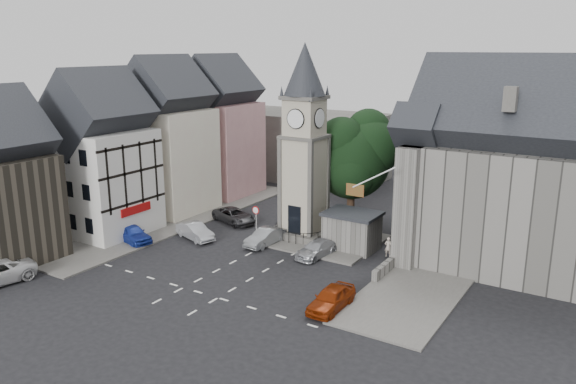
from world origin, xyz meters
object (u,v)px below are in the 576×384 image
Objects in this scene: car_west_blue at (132,233)px; pedestrian at (388,247)px; stone_shelter at (352,230)px; car_east_red at (331,298)px; clock_tower at (304,143)px.

car_west_blue is 21.15m from pedestrian.
stone_shelter is 3.29m from pedestrian.
pedestrian is at bearing 92.49° from car_east_red.
clock_tower is 15.74m from car_east_red.
car_west_blue is 2.76× the size of pedestrian.
car_east_red is at bearing -52.28° from clock_tower.
car_west_blue is at bearing 8.47° from pedestrian.
stone_shelter reaches higher than pedestrian.
car_east_red is at bearing 78.44° from pedestrian.
clock_tower is 3.72× the size of car_west_blue.
stone_shelter reaches higher than car_west_blue.
pedestrian is at bearing -4.26° from clock_tower.
car_east_red is at bearing -70.59° from stone_shelter.
pedestrian is at bearing -52.72° from car_west_blue.
stone_shelter is 1.01× the size of car_east_red.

